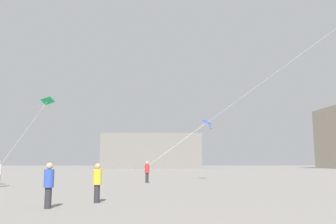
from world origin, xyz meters
The scene contains 6 objects.
person_in_red centered at (-1.56, 23.70, 0.94)m, with size 0.37×0.37×1.71m.
person_in_yellow centered at (-3.46, 9.98, 0.88)m, with size 0.35×0.35×1.61m.
person_in_blue centered at (-4.96, 8.28, 0.90)m, with size 0.36×0.36×1.64m.
kite_emerald_delta centered at (-12.62, 32.92, 8.11)m, with size 1.86×14.67×7.36m.
kite_cobalt_diamond centered at (3.85, 26.54, 5.29)m, with size 6.14×3.56×4.35m.
building_centre_hall centered at (-1.00, 87.15, 4.29)m, with size 25.01×17.94×8.57m.
Camera 1 is at (-1.23, -4.81, 1.68)m, focal length 37.10 mm.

